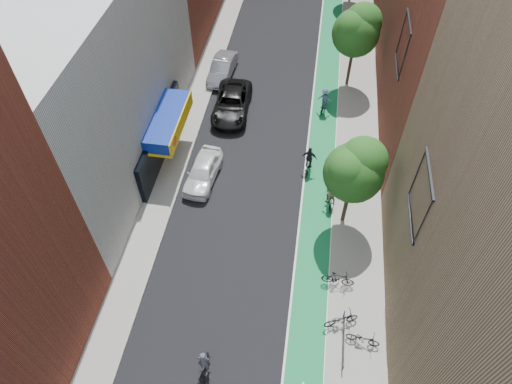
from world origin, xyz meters
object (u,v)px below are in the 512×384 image
at_px(parked_car_white, 203,171).
at_px(cyclist_lead, 204,366).
at_px(parked_car_silver, 222,68).
at_px(cyclist_lane_near, 330,196).
at_px(cyclist_lane_mid, 309,163).
at_px(parked_car_black, 232,103).
at_px(cyclist_lane_far, 324,102).

bearing_deg(parked_car_white, cyclist_lead, -71.79).
xyz_separation_m(parked_car_white, parked_car_silver, (-0.98, 11.49, 0.00)).
distance_m(parked_car_white, parked_car_silver, 11.54).
bearing_deg(cyclist_lane_near, parked_car_silver, -61.96).
bearing_deg(cyclist_lane_near, cyclist_lane_mid, -70.24).
relative_size(cyclist_lane_near, cyclist_lane_mid, 0.96).
xyz_separation_m(parked_car_silver, cyclist_lane_mid, (7.80, -9.70, 0.00)).
bearing_deg(parked_car_silver, cyclist_lane_mid, -47.36).
xyz_separation_m(parked_car_white, cyclist_lane_mid, (6.82, 1.79, 0.01)).
bearing_deg(cyclist_lane_mid, parked_car_black, -31.97).
bearing_deg(parked_car_silver, parked_car_white, -81.28).
xyz_separation_m(cyclist_lead, cyclist_lane_mid, (3.96, 14.13, 0.08)).
bearing_deg(parked_car_white, cyclist_lane_far, 52.85).
bearing_deg(parked_car_silver, cyclist_lead, -77.01).
bearing_deg(cyclist_lane_far, cyclist_lane_mid, 96.73).
height_order(parked_car_white, cyclist_lane_near, cyclist_lane_near).
bearing_deg(parked_car_white, parked_car_silver, 100.04).
height_order(parked_car_white, parked_car_black, parked_car_black).
bearing_deg(cyclist_lane_mid, cyclist_lane_far, -87.23).
distance_m(cyclist_lead, cyclist_lane_mid, 14.68).
height_order(parked_car_black, cyclist_lane_mid, cyclist_lane_mid).
height_order(cyclist_lane_near, cyclist_lane_mid, cyclist_lane_mid).
bearing_deg(parked_car_silver, cyclist_lane_far, -17.14).
relative_size(cyclist_lead, cyclist_lane_near, 1.04).
distance_m(parked_car_silver, cyclist_lead, 24.14).
distance_m(parked_car_black, cyclist_lane_near, 11.19).
xyz_separation_m(parked_car_black, cyclist_lead, (2.24, -19.48, -0.10)).
distance_m(parked_car_white, cyclist_lane_far, 11.15).
bearing_deg(cyclist_lane_far, parked_car_silver, -8.22).
relative_size(cyclist_lead, cyclist_lane_far, 1.02).
bearing_deg(parked_car_silver, parked_car_black, -65.97).
relative_size(parked_car_silver, cyclist_lane_mid, 2.23).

